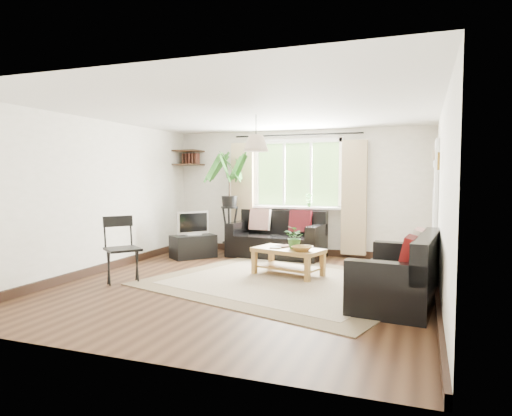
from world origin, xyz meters
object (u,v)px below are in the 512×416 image
(tv_stand, at_px, (193,246))
(palm_stand, at_px, (229,203))
(folding_chair, at_px, (123,250))
(sofa_right, at_px, (397,270))
(sofa_back, at_px, (276,235))
(coffee_table, at_px, (288,262))

(tv_stand, distance_m, palm_stand, 1.12)
(palm_stand, xyz_separation_m, folding_chair, (-0.42, -2.81, -0.53))
(palm_stand, bearing_deg, sofa_right, -37.37)
(folding_chair, bearing_deg, palm_stand, 29.23)
(sofa_right, height_order, tv_stand, sofa_right)
(sofa_back, xyz_separation_m, coffee_table, (0.66, -1.49, -0.20))
(sofa_back, distance_m, sofa_right, 3.35)
(sofa_back, distance_m, tv_stand, 1.57)
(coffee_table, bearing_deg, sofa_right, -30.44)
(tv_stand, bearing_deg, sofa_back, -28.80)
(sofa_right, bearing_deg, coffee_table, -114.68)
(sofa_back, relative_size, sofa_right, 1.03)
(sofa_back, bearing_deg, coffee_table, -62.43)
(coffee_table, relative_size, tv_stand, 1.31)
(sofa_back, bearing_deg, palm_stand, -179.11)
(coffee_table, height_order, folding_chair, folding_chair)
(sofa_right, xyz_separation_m, palm_stand, (-3.27, 2.49, 0.60))
(tv_stand, height_order, folding_chair, folding_chair)
(coffee_table, relative_size, palm_stand, 0.52)
(coffee_table, relative_size, folding_chair, 1.10)
(sofa_back, distance_m, palm_stand, 1.14)
(coffee_table, distance_m, tv_stand, 2.26)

